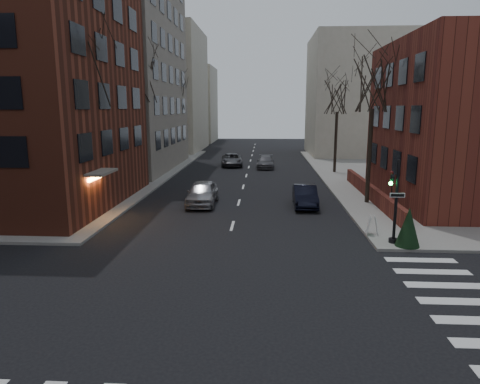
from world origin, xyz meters
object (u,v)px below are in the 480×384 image
tree_left_c (176,94)px  sandwich_board (372,225)px  streetlamp_far (185,126)px  tree_left_b (142,79)px  evergreen_shrub (408,227)px  car_lane_far (232,160)px  traffic_signal (394,207)px  parked_sedan (305,196)px  car_lane_silver (202,193)px  tree_left_a (83,73)px  tree_right_b (338,96)px  streetlamp_near (137,137)px  car_lane_gray (266,162)px  tree_right_a (374,84)px

tree_left_c → sandwich_board: 34.57m
streetlamp_far → tree_left_b: bearing=-92.1°
streetlamp_far → evergreen_shrub: size_ratio=3.38×
tree_left_c → evergreen_shrub: bearing=-61.2°
streetlamp_far → car_lane_far: 8.78m
traffic_signal → parked_sedan: (-3.45, 8.08, -1.20)m
car_lane_silver → car_lane_far: 19.72m
tree_left_a → tree_right_b: 25.19m
tree_left_a → evergreen_shrub: 19.60m
streetlamp_near → evergreen_shrub: size_ratio=3.38×
tree_left_c → tree_right_b: (17.60, -8.00, -0.44)m
car_lane_silver → evergreen_shrub: evergreen_shrub is taller
streetlamp_near → car_lane_gray: streetlamp_near is taller
tree_left_a → sandwich_board: size_ratio=10.56×
tree_right_b → car_lane_far: 13.70m
traffic_signal → tree_right_a: bearing=84.5°
streetlamp_far → car_lane_silver: (5.75, -24.76, -3.43)m
tree_left_a → streetlamp_far: 28.32m
tree_left_c → tree_right_a: size_ratio=1.00×
car_lane_silver → car_lane_far: (0.50, 19.71, -0.11)m
tree_right_b → parked_sedan: size_ratio=2.14×
sandwich_board → evergreen_shrub: 2.21m
tree_right_b → sandwich_board: bearing=-94.0°
traffic_signal → car_lane_silver: size_ratio=0.84×
parked_sedan → car_lane_silver: car_lane_silver is taller
tree_right_a → tree_left_a: bearing=-167.2°
streetlamp_far → sandwich_board: streetlamp_far is taller
tree_right_a → sandwich_board: bearing=-101.0°
car_lane_silver → tree_right_a: bearing=3.3°
car_lane_far → evergreen_shrub: 30.31m
traffic_signal → tree_right_a: size_ratio=0.41×
streetlamp_far → evergreen_shrub: streetlamp_far is taller
traffic_signal → tree_left_c: tree_left_c is taller
traffic_signal → parked_sedan: 8.86m
car_lane_far → tree_left_b: bearing=-127.1°
streetlamp_far → car_lane_gray: (10.07, -6.53, -3.58)m
tree_left_c → car_lane_far: size_ratio=1.93×
tree_left_a → tree_right_a: (17.60, 4.00, -0.44)m
car_lane_gray → streetlamp_near: bearing=-125.5°
tree_left_b → streetlamp_near: tree_left_b is taller
tree_left_b → sandwich_board: (16.10, -15.69, -8.28)m
tree_right_b → car_lane_gray: size_ratio=2.02×
parked_sedan → car_lane_silver: 6.95m
parked_sedan → streetlamp_near: bearing=159.4°
streetlamp_far → car_lane_silver: 25.65m
tree_left_b → tree_right_b: 18.64m
tree_left_a → streetlamp_near: size_ratio=1.63×
traffic_signal → evergreen_shrub: size_ratio=2.15×
streetlamp_near → car_lane_silver: 8.21m
car_lane_gray → tree_right_b: bearing=-25.4°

